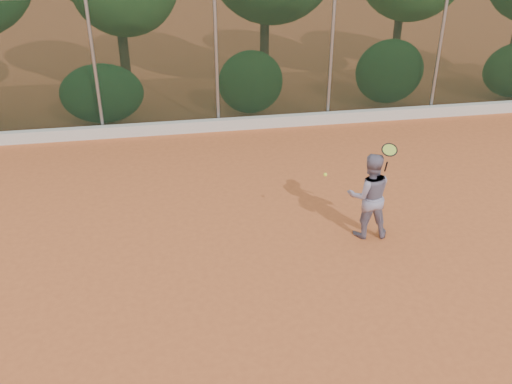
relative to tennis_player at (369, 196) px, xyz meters
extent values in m
plane|color=#C6602E|center=(-2.11, -1.31, -0.82)|extent=(80.00, 80.00, 0.00)
cube|color=beige|center=(-2.11, 5.51, -0.67)|extent=(24.00, 0.20, 0.30)
imported|color=gray|center=(0.00, 0.00, 0.00)|extent=(0.86, 0.71, 1.64)
cube|color=black|center=(-2.11, 5.69, 0.93)|extent=(24.00, 0.01, 3.50)
cylinder|color=gray|center=(-5.11, 5.69, 0.93)|extent=(0.09, 0.09, 3.50)
cylinder|color=gray|center=(-2.11, 5.69, 0.93)|extent=(0.09, 0.09, 3.50)
cylinder|color=gray|center=(0.89, 5.69, 0.93)|extent=(0.09, 0.09, 3.50)
cylinder|color=gray|center=(3.89, 5.69, 0.93)|extent=(0.09, 0.09, 3.50)
cylinder|color=#462F1B|center=(-4.51, 7.99, 0.38)|extent=(0.28, 0.28, 2.40)
cylinder|color=#492B1C|center=(-0.51, 7.69, 0.68)|extent=(0.26, 0.26, 3.00)
cylinder|color=#472B1B|center=(3.59, 7.89, 0.53)|extent=(0.24, 0.24, 2.70)
ellipsoid|color=#296C2A|center=(-5.11, 6.49, 0.03)|extent=(2.20, 1.16, 1.60)
ellipsoid|color=#2F6B28|center=(-1.11, 6.49, 0.13)|extent=(1.80, 1.04, 1.76)
ellipsoid|color=#2A6426|center=(2.89, 6.49, 0.23)|extent=(2.00, 1.10, 1.84)
cylinder|color=black|center=(0.25, -0.02, 0.57)|extent=(0.07, 0.18, 0.26)
torus|color=black|center=(0.25, -0.08, 0.92)|extent=(0.33, 0.31, 0.17)
cylinder|color=#AAC439|center=(0.25, -0.08, 0.92)|extent=(0.28, 0.26, 0.13)
sphere|color=#E3F938|center=(-0.81, 0.10, 0.44)|extent=(0.07, 0.07, 0.07)
camera|label=1|loc=(-3.50, -8.50, 4.95)|focal=40.00mm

